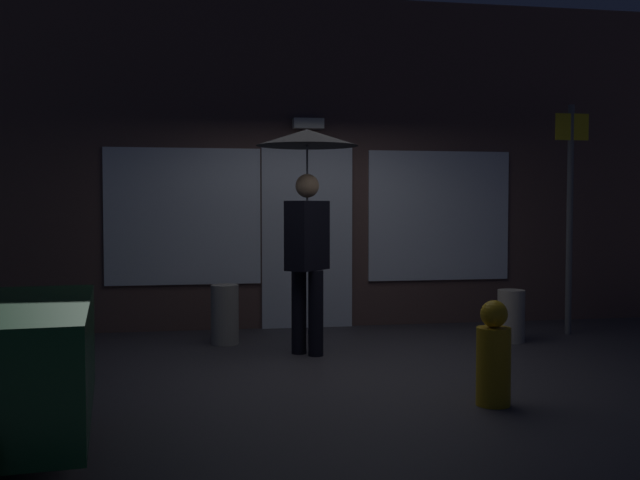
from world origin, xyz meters
The scene contains 7 objects.
ground_plane centered at (0.00, 0.00, 0.00)m, with size 18.00×18.00×0.00m, color #38353A.
building_facade centered at (0.00, 2.35, 1.97)m, with size 10.29×0.48×3.98m.
person_with_umbrella centered at (-0.26, 0.56, 1.65)m, with size 1.01×1.01×2.23m.
street_sign_post centered at (2.88, 1.19, 1.48)m, with size 0.40×0.07×2.62m.
sidewalk_bollard centered at (-1.04, 1.27, 0.32)m, with size 0.29×0.29×0.63m, color #9E998E.
sidewalk_bollard_2 centered at (2.03, 0.85, 0.28)m, with size 0.29×0.29×0.57m, color #B2A899.
fire_hydrant centered at (0.81, -1.51, 0.36)m, with size 0.25×0.25×0.78m.
Camera 1 is at (-1.40, -6.65, 1.49)m, focal length 41.69 mm.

